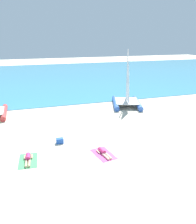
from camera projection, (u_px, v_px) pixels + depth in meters
name	position (u px, v px, depth m)	size (l,w,h in m)	color
ground_plane	(85.00, 110.00, 24.08)	(120.00, 120.00, 0.00)	beige
ocean_water	(55.00, 76.00, 44.08)	(120.00, 40.00, 0.05)	teal
sailboat_blue	(127.00, 98.00, 25.28)	(4.28, 5.33, 6.05)	blue
towel_left	(28.00, 161.00, 14.29)	(1.10, 1.90, 0.01)	#4CB266
sunbather_left	(28.00, 158.00, 14.31)	(0.57, 1.57, 0.30)	#D83372
towel_right	(103.00, 154.00, 15.08)	(1.10, 1.90, 0.01)	#D84C99
sunbather_right	(103.00, 152.00, 15.09)	(0.65, 1.57, 0.30)	#D83372
cooler_box	(60.00, 141.00, 16.61)	(0.50, 0.36, 0.36)	blue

